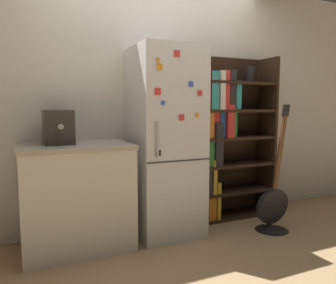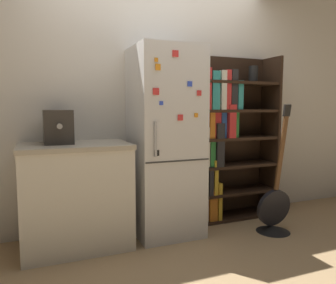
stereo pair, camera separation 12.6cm
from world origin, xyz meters
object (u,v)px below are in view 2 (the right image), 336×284
(bookshelf, at_px, (222,137))
(guitar, at_px, (274,214))
(espresso_machine, at_px, (58,127))
(refrigerator, at_px, (165,142))

(bookshelf, xyz_separation_m, guitar, (0.26, -0.56, -0.73))
(bookshelf, xyz_separation_m, espresso_machine, (-1.70, -0.11, 0.16))
(espresso_machine, relative_size, guitar, 0.28)
(espresso_machine, xyz_separation_m, guitar, (1.97, -0.46, -0.88))
(espresso_machine, height_order, guitar, guitar)
(espresso_machine, bearing_deg, guitar, -13.04)
(espresso_machine, bearing_deg, bookshelf, 3.56)
(bookshelf, relative_size, espresso_machine, 5.00)
(refrigerator, bearing_deg, guitar, -22.03)
(refrigerator, distance_m, guitar, 1.29)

